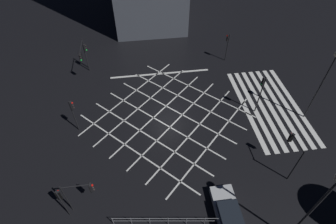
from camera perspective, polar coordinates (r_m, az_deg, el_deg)
The scene contains 14 objects.
ground_plane at distance 27.01m, azimuth 0.00°, elevation -0.92°, with size 200.00×200.00×0.00m, color black.
road_markings at distance 28.63m, azimuth 13.11°, elevation 0.96°, with size 17.99×22.99×0.01m.
traffic_light_se_cross at distance 33.86m, azimuth 12.80°, elevation 14.63°, with size 0.36×0.39×3.72m.
traffic_light_median_north at distance 25.32m, azimuth -20.00°, elevation 0.39°, with size 0.36×0.39×3.82m.
traffic_light_ne_main at distance 31.67m, azimuth -18.10°, elevation 11.84°, with size 3.09×0.36×4.09m.
traffic_light_nw_cross at distance 20.21m, azimuth -18.45°, elevation -16.09°, with size 0.36×2.23×3.56m.
traffic_light_median_south at distance 26.87m, azimuth 19.71°, elevation 4.95°, with size 0.36×0.39×4.51m.
traffic_light_ne_cross at distance 32.74m, azimuth -17.50°, elevation 12.36°, with size 0.36×0.39×3.69m.
traffic_light_nw_main at distance 20.54m, azimuth -22.25°, elevation -17.08°, with size 0.39×0.36×3.47m.
traffic_light_sw_main at distance 23.08m, azimuth 25.60°, elevation -7.20°, with size 2.06×0.36×3.94m.
street_lamp_east at distance 26.94m, azimuth 31.62°, elevation 7.70°, with size 0.57×0.57×7.84m.
street_lamp_west at distance 17.06m, azimuth 31.28°, elevation -15.04°, with size 0.63×0.63×8.47m.
waiting_car at distance 21.21m, azimuth 13.07°, elevation -21.02°, with size 4.62×1.76×1.24m.
pedestrian_railing at distance 20.50m, azimuth 0.00°, elevation -22.52°, with size 1.15×8.01×1.05m.
Camera 1 is at (-18.24, 2.52, 19.75)m, focal length 28.00 mm.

